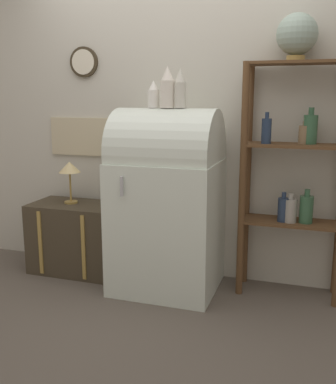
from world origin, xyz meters
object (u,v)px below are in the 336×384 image
Objects in this scene: suitcase_trunk at (75,237)px; vase_center at (168,88)px; globe at (297,35)px; desk_lamp at (70,170)px; vase_right at (180,90)px; refrigerator at (167,199)px; vase_left at (153,95)px.

vase_center is (0.86, -0.10, 1.23)m from suitcase_trunk.
globe is 2.02m from desk_lamp.
desk_lamp is at bearing 173.61° from vase_right.
vase_center reaches higher than suitcase_trunk.
globe is at bearing 13.93° from vase_center.
desk_lamp is (-0.03, 0.01, 0.58)m from suitcase_trunk.
suitcase_trunk is at bearing 174.21° from vase_right.
vase_right is (-0.77, -0.21, -0.37)m from globe.
refrigerator reaches higher than desk_lamp.
vase_center is at bearing -56.51° from refrigerator.
refrigerator is 3.94× the size of desk_lamp.
desk_lamp is at bearing 173.35° from vase_left.
suitcase_trunk is (-0.85, 0.08, -0.42)m from refrigerator.
vase_left is 0.21m from vase_right.
refrigerator is at bearing 171.77° from vase_right.
vase_left is at bearing -5.88° from suitcase_trunk.
refrigerator reaches higher than suitcase_trunk.
refrigerator is 1.47m from globe.
vase_center reaches higher than desk_lamp.
desk_lamp is at bearing 173.82° from refrigerator.
globe is 0.92× the size of desk_lamp.
suitcase_trunk is 2.34m from globe.
suitcase_trunk is at bearing 174.51° from refrigerator.
vase_left is (0.74, -0.08, 1.18)m from suitcase_trunk.
globe is 0.88m from vase_right.
vase_right is 1.18m from desk_lamp.
desk_lamp is (-0.88, 0.10, 0.16)m from refrigerator.
vase_left is 0.66× the size of vase_center.
vase_center is 0.84× the size of desk_lamp.
vase_left is 0.99m from desk_lamp.
refrigerator is 0.81m from vase_center.
suitcase_trunk is 2.05× the size of desk_lamp.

